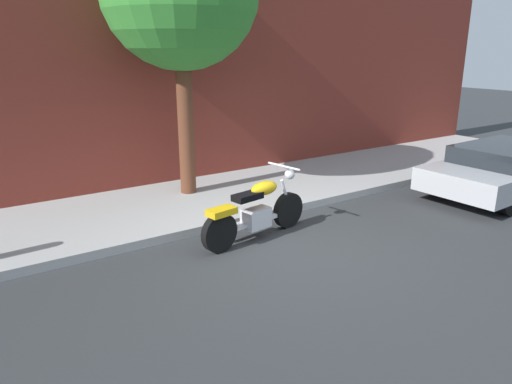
# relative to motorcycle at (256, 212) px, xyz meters

# --- Properties ---
(ground_plane) EXTENTS (60.00, 60.00, 0.00)m
(ground_plane) POSITION_rel_motorcycle_xyz_m (0.31, -0.68, -0.45)
(ground_plane) COLOR #303335
(sidewalk) EXTENTS (20.18, 2.83, 0.14)m
(sidewalk) POSITION_rel_motorcycle_xyz_m (0.31, 2.04, -0.38)
(sidewalk) COLOR #A6A6A6
(sidewalk) RESTS_ON ground
(building_facade) EXTENTS (20.18, 0.50, 7.49)m
(building_facade) POSITION_rel_motorcycle_xyz_m (0.31, 3.71, 3.30)
(building_facade) COLOR maroon
(building_facade) RESTS_ON ground
(motorcycle) EXTENTS (2.09, 0.72, 1.10)m
(motorcycle) POSITION_rel_motorcycle_xyz_m (0.00, 0.00, 0.00)
(motorcycle) COLOR black
(motorcycle) RESTS_ON ground
(parked_car_silver) EXTENTS (4.21, 1.86, 1.03)m
(parked_car_silver) POSITION_rel_motorcycle_xyz_m (5.74, -0.86, 0.10)
(parked_car_silver) COLOR black
(parked_car_silver) RESTS_ON ground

